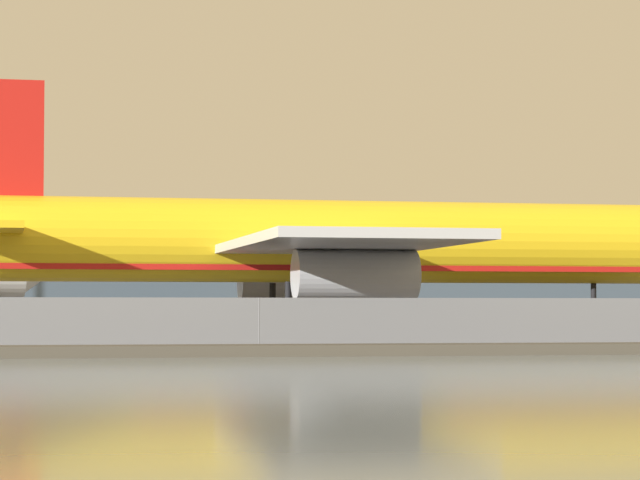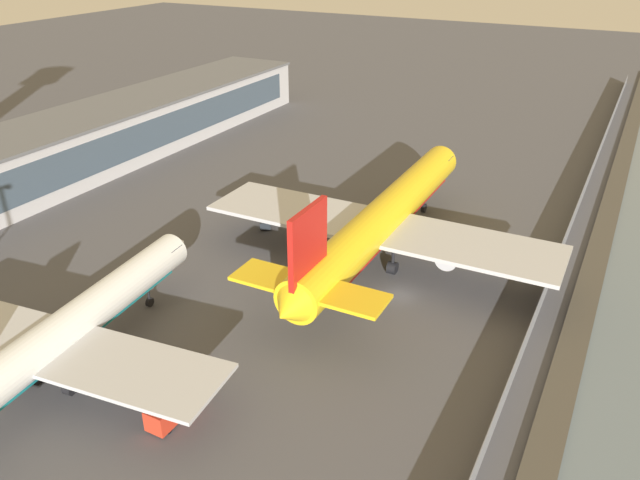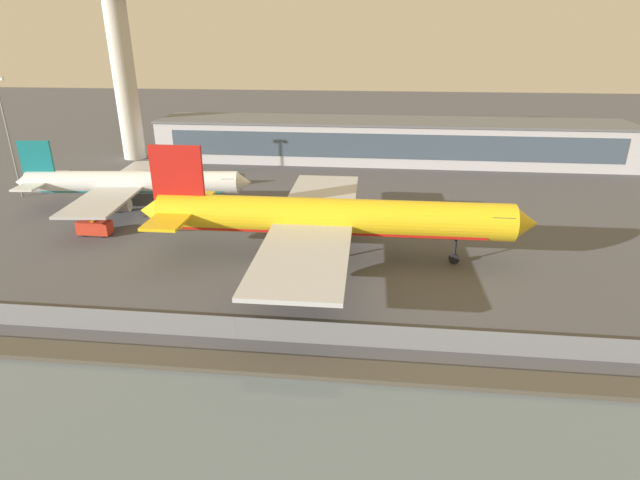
# 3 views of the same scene
# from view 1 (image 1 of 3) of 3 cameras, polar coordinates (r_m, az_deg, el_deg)

# --- Properties ---
(ground_plane) EXTENTS (500.00, 500.00, 0.00)m
(ground_plane) POSITION_cam_1_polar(r_m,az_deg,el_deg) (86.98, -3.99, -3.97)
(ground_plane) COLOR #4C4C51
(shoreline_seawall) EXTENTS (320.00, 3.00, 0.50)m
(shoreline_seawall) POSITION_cam_1_polar(r_m,az_deg,el_deg) (66.71, -1.70, -4.17)
(shoreline_seawall) COLOR #474238
(shoreline_seawall) RESTS_ON ground
(perimeter_fence) EXTENTS (280.00, 0.10, 2.60)m
(perimeter_fence) POSITION_cam_1_polar(r_m,az_deg,el_deg) (71.13, -2.31, -3.23)
(perimeter_fence) COLOR slate
(perimeter_fence) RESTS_ON ground
(cargo_jet_yellow) EXTENTS (54.96, 46.92, 15.84)m
(cargo_jet_yellow) POSITION_cam_1_polar(r_m,az_deg,el_deg) (93.71, 0.06, -0.18)
(cargo_jet_yellow) COLOR yellow
(cargo_jet_yellow) RESTS_ON ground
(baggage_tug) EXTENTS (3.56, 3.04, 1.80)m
(baggage_tug) POSITION_cam_1_polar(r_m,az_deg,el_deg) (113.08, -1.13, -3.25)
(baggage_tug) COLOR #1E2328
(baggage_tug) RESTS_ON ground
(terminal_building) EXTENTS (116.45, 17.32, 10.23)m
(terminal_building) POSITION_cam_1_polar(r_m,az_deg,el_deg) (156.83, -0.92, -1.50)
(terminal_building) COLOR #B2B2B7
(terminal_building) RESTS_ON ground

